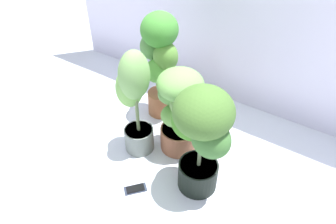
{
  "coord_description": "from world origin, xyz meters",
  "views": [
    {
      "loc": [
        0.79,
        -1.28,
        1.65
      ],
      "look_at": [
        -0.1,
        0.08,
        0.32
      ],
      "focal_mm": 33.19,
      "sensor_mm": 36.0,
      "label": 1
    }
  ],
  "objects_px": {
    "potted_plant_back_left": "(159,56)",
    "potted_plant_front_left": "(134,98)",
    "cell_phone": "(135,189)",
    "potted_plant_front_right": "(201,131)",
    "potted_plant_center": "(179,107)"
  },
  "relations": [
    {
      "from": "potted_plant_back_left",
      "to": "cell_phone",
      "type": "height_order",
      "value": "potted_plant_back_left"
    },
    {
      "from": "potted_plant_back_left",
      "to": "potted_plant_front_left",
      "type": "relative_size",
      "value": 1.08
    },
    {
      "from": "potted_plant_front_left",
      "to": "cell_phone",
      "type": "bearing_deg",
      "value": -55.15
    },
    {
      "from": "potted_plant_center",
      "to": "potted_plant_front_left",
      "type": "height_order",
      "value": "potted_plant_front_left"
    },
    {
      "from": "potted_plant_back_left",
      "to": "potted_plant_front_right",
      "type": "xyz_separation_m",
      "value": [
        0.62,
        -0.48,
        -0.05
      ]
    },
    {
      "from": "potted_plant_back_left",
      "to": "potted_plant_front_right",
      "type": "height_order",
      "value": "potted_plant_back_left"
    },
    {
      "from": "potted_plant_front_right",
      "to": "potted_plant_front_left",
      "type": "height_order",
      "value": "potted_plant_front_left"
    },
    {
      "from": "potted_plant_back_left",
      "to": "potted_plant_front_right",
      "type": "relative_size",
      "value": 1.15
    },
    {
      "from": "potted_plant_center",
      "to": "cell_phone",
      "type": "relative_size",
      "value": 4.17
    },
    {
      "from": "potted_plant_center",
      "to": "potted_plant_front_left",
      "type": "bearing_deg",
      "value": -148.41
    },
    {
      "from": "potted_plant_back_left",
      "to": "cell_phone",
      "type": "relative_size",
      "value": 5.54
    },
    {
      "from": "potted_plant_front_right",
      "to": "cell_phone",
      "type": "xyz_separation_m",
      "value": [
        -0.31,
        -0.25,
        -0.46
      ]
    },
    {
      "from": "potted_plant_front_right",
      "to": "potted_plant_front_left",
      "type": "bearing_deg",
      "value": 172.7
    },
    {
      "from": "potted_plant_front_right",
      "to": "potted_plant_back_left",
      "type": "bearing_deg",
      "value": 141.96
    },
    {
      "from": "potted_plant_front_right",
      "to": "potted_plant_front_left",
      "type": "distance_m",
      "value": 0.54
    }
  ]
}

